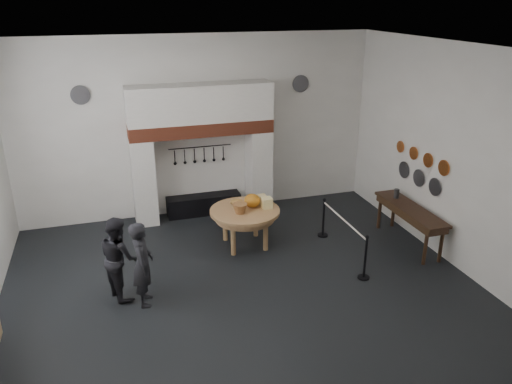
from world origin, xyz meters
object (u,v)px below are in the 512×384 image
object	(u,v)px
visitor_near	(143,264)
visitor_far	(119,257)
barrier_post_near	(365,258)
side_table	(410,209)
iron_range	(204,204)
barrier_post_far	(324,218)
work_table	(245,211)

from	to	relation	value
visitor_near	visitor_far	bearing A→B (deg)	50.89
visitor_far	barrier_post_near	distance (m)	4.77
side_table	barrier_post_near	xyz separation A→B (m)	(-1.67, -1.06, -0.42)
iron_range	barrier_post_far	xyz separation A→B (m)	(2.43, -2.12, 0.20)
work_table	barrier_post_near	xyz separation A→B (m)	(1.89, -2.10, -0.39)
work_table	side_table	distance (m)	3.71
barrier_post_near	iron_range	bearing A→B (deg)	120.52
visitor_near	barrier_post_far	distance (m)	4.58
iron_range	work_table	size ratio (longest dim) A/B	1.21
work_table	side_table	bearing A→B (deg)	-16.28
visitor_near	barrier_post_far	bearing A→B (deg)	-63.94
side_table	barrier_post_far	size ratio (longest dim) A/B	2.44
side_table	barrier_post_near	size ratio (longest dim) A/B	2.44
iron_range	side_table	size ratio (longest dim) A/B	0.86
iron_range	barrier_post_far	bearing A→B (deg)	-41.11
iron_range	visitor_far	xyz separation A→B (m)	(-2.26, -3.29, 0.55)
iron_range	visitor_near	size ratio (longest dim) A/B	1.17
work_table	barrier_post_far	xyz separation A→B (m)	(1.89, -0.10, -0.39)
iron_range	barrier_post_near	world-z (taller)	barrier_post_near
barrier_post_near	barrier_post_far	bearing A→B (deg)	90.00
visitor_near	barrier_post_near	xyz separation A→B (m)	(4.28, -0.43, -0.36)
visitor_near	side_table	xyz separation A→B (m)	(5.96, 0.63, 0.06)
visitor_near	visitor_far	size ratio (longest dim) A/B	1.02
side_table	barrier_post_far	xyz separation A→B (m)	(-1.67, 0.94, -0.42)
visitor_far	barrier_post_near	size ratio (longest dim) A/B	1.78
visitor_far	iron_range	bearing A→B (deg)	-54.61
side_table	barrier_post_near	bearing A→B (deg)	-147.65
iron_range	visitor_far	size ratio (longest dim) A/B	1.19
visitor_far	barrier_post_far	bearing A→B (deg)	-96.14
visitor_near	iron_range	bearing A→B (deg)	-20.79
work_table	visitor_far	distance (m)	3.07
iron_range	work_table	world-z (taller)	work_table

